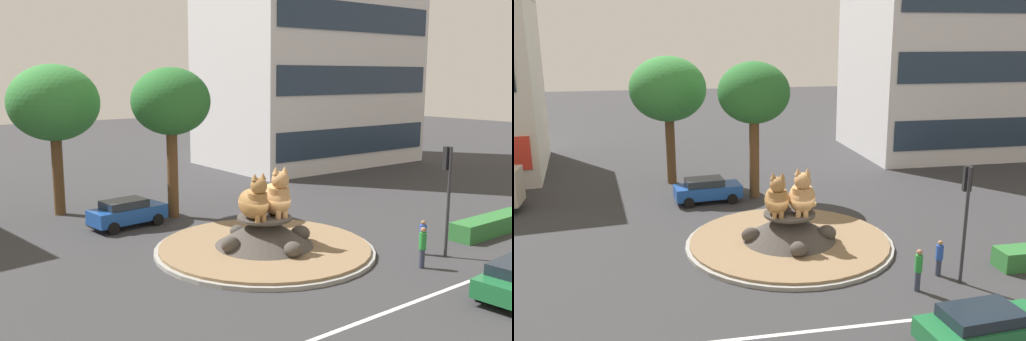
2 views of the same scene
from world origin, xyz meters
The scene contains 12 objects.
ground_plane centered at (0.00, 0.00, 0.00)m, with size 160.00×160.00×0.00m, color #333335.
lane_centreline centered at (0.00, -8.03, 0.00)m, with size 112.00×0.20×0.01m, color silver.
roundabout_island centered at (0.00, -0.01, 0.57)m, with size 10.26×10.26×1.66m.
cat_statue_tabby centered at (-0.64, -0.09, 2.47)m, with size 1.67×2.27×2.21m.
cat_statue_calico centered at (0.61, -0.10, 2.53)m, with size 1.88×2.37×2.38m.
traffic_light_mast centered at (6.07, -5.49, 3.50)m, with size 0.36×0.45×5.02m.
clipped_hedge_strip centered at (11.28, -4.71, 0.45)m, with size 5.68×1.20×0.90m, color #2D7033.
broadleaf_tree_behind_island centered at (-5.39, 12.83, 6.52)m, with size 5.17×5.17×8.78m.
second_tree_near_tower centered at (-0.29, 8.27, 6.59)m, with size 4.48×4.48×8.60m.
pedestrian_blue_shirt centered at (5.50, -4.75, 0.86)m, with size 0.32×0.32×1.62m.
pedestrian_green_shirt centered at (3.95, -5.90, 0.98)m, with size 0.31×0.31×1.80m.
sedan_on_far_lane centered at (-3.36, 7.84, 0.81)m, with size 4.24×2.30×1.52m.
Camera 1 is at (-15.48, -20.07, 8.14)m, focal length 39.44 mm.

